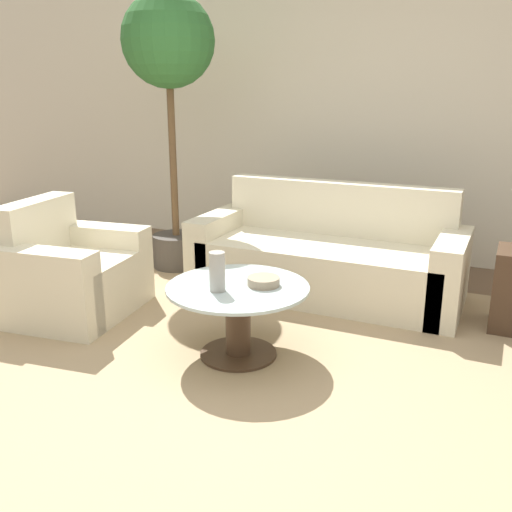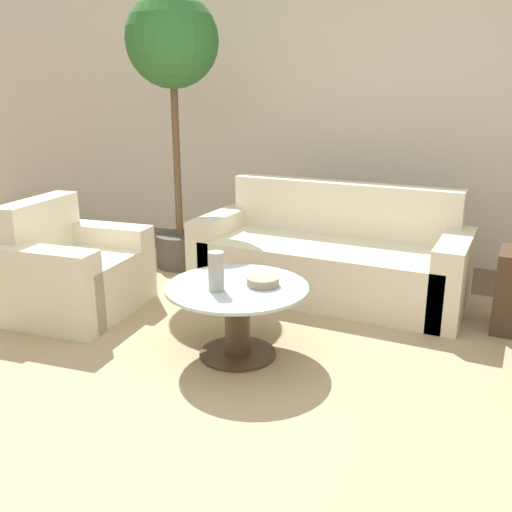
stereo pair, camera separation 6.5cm
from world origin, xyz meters
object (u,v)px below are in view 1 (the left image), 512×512
at_px(sofa_main, 328,258).
at_px(coffee_table, 238,311).
at_px(armchair, 68,276).
at_px(potted_plant, 169,66).
at_px(bowl, 264,281).
at_px(vase, 217,272).

distance_m(sofa_main, coffee_table, 1.28).
distance_m(armchair, coffee_table, 1.39).
relative_size(sofa_main, potted_plant, 0.89).
bearing_deg(potted_plant, armchair, -95.35).
xyz_separation_m(potted_plant, bowl, (1.40, -1.26, -1.23)).
relative_size(coffee_table, potted_plant, 0.37).
xyz_separation_m(coffee_table, potted_plant, (-1.27, 1.33, 1.41)).
xyz_separation_m(armchair, vase, (1.31, -0.24, 0.28)).
distance_m(armchair, potted_plant, 1.87).
distance_m(coffee_table, bowl, 0.23).
bearing_deg(armchair, sofa_main, -59.96).
distance_m(sofa_main, armchair, 1.91).
relative_size(armchair, coffee_table, 1.17).
relative_size(vase, bowl, 1.21).
xyz_separation_m(sofa_main, coffee_table, (-0.14, -1.27, 0.01)).
height_order(armchair, vase, armchair).
bearing_deg(coffee_table, vase, -118.84).
bearing_deg(sofa_main, bowl, -90.46).
bearing_deg(bowl, armchair, 178.21).
distance_m(armchair, vase, 1.36).
bearing_deg(vase, potted_plant, 129.63).
bearing_deg(sofa_main, potted_plant, 177.64).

